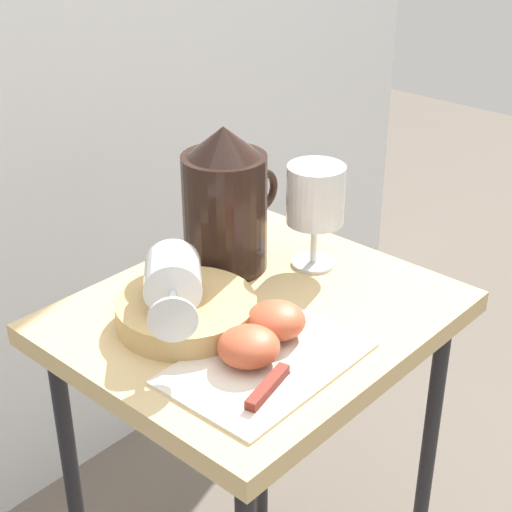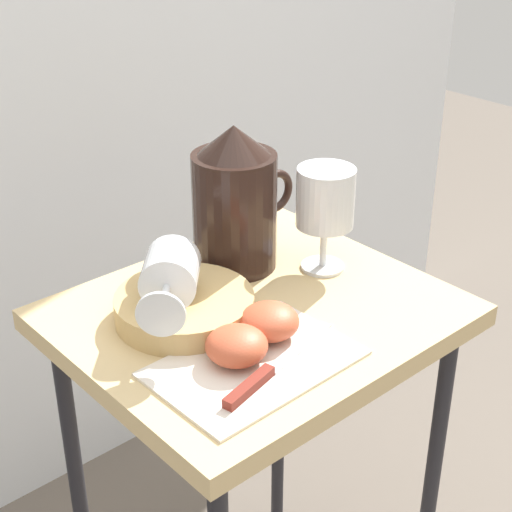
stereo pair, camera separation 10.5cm
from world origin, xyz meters
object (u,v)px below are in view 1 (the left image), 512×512
apple_half_right (276,320)px  knife (281,373)px  pitcher (225,211)px  apple_half_left (249,346)px  basket_tray (187,311)px  wine_glass_tipped_near (173,280)px  wine_glass_upright (315,200)px  table (256,355)px

apple_half_right → knife: 0.09m
pitcher → knife: size_ratio=1.02×
apple_half_left → basket_tray: bearing=83.7°
basket_tray → wine_glass_tipped_near: wine_glass_tipped_near is taller
knife → apple_half_right: bearing=44.7°
basket_tray → knife: basket_tray is taller
wine_glass_upright → knife: wine_glass_upright is taller
apple_half_left → apple_half_right: (0.07, 0.01, 0.00)m
apple_half_left → knife: size_ratio=0.36×
pitcher → wine_glass_upright: (0.09, -0.09, 0.02)m
pitcher → knife: (-0.16, -0.24, -0.08)m
table → knife: knife is taller
table → basket_tray: 0.14m
basket_tray → wine_glass_upright: 0.25m
wine_glass_upright → wine_glass_tipped_near: (-0.26, 0.03, -0.03)m
table → basket_tray: bearing=154.0°
apple_half_left → wine_glass_upright: bearing=21.7°
basket_tray → pitcher: (0.15, 0.07, 0.07)m
apple_half_left → apple_half_right: 0.07m
basket_tray → knife: 0.17m
pitcher → apple_half_left: bearing=-129.9°
table → pitcher: (0.06, 0.11, 0.17)m
apple_half_left → knife: bearing=-87.4°
wine_glass_upright → wine_glass_tipped_near: wine_glass_upright is taller
pitcher → apple_half_right: bearing=-118.2°
table → knife: (-0.10, -0.13, 0.09)m
table → wine_glass_tipped_near: (-0.11, 0.05, 0.15)m
basket_tray → knife: (-0.01, -0.17, -0.01)m
wine_glass_tipped_near → basket_tray: bearing=-8.2°
table → knife: size_ratio=3.16×
table → pitcher: pitcher is taller
pitcher → wine_glass_upright: pitcher is taller
apple_half_left → knife: (0.00, -0.05, -0.02)m
basket_tray → apple_half_left: 0.12m
pitcher → knife: 0.30m
table → wine_glass_tipped_near: wine_glass_tipped_near is taller
basket_tray → wine_glass_tipped_near: (-0.02, 0.00, 0.05)m
wine_glass_upright → apple_half_left: 0.28m
table → apple_half_right: size_ratio=8.73×
wine_glass_tipped_near → knife: wine_glass_tipped_near is taller
table → pitcher: size_ratio=3.08×
wine_glass_upright → apple_half_left: wine_glass_upright is taller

